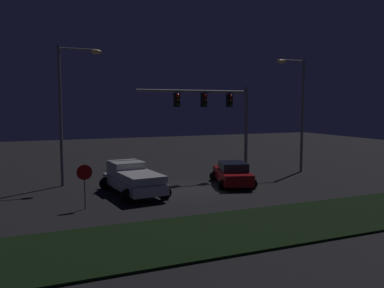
{
  "coord_description": "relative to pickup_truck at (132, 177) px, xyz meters",
  "views": [
    {
      "loc": [
        -9.57,
        -21.73,
        5.1
      ],
      "look_at": [
        -0.36,
        0.02,
        2.81
      ],
      "focal_mm": 36.81,
      "sensor_mm": 36.0,
      "label": 1
    }
  ],
  "objects": [
    {
      "name": "pickup_truck",
      "position": [
        0.0,
        0.0,
        0.0
      ],
      "size": [
        3.27,
        5.58,
        1.8
      ],
      "rotation": [
        0.0,
        0.0,
        1.68
      ],
      "color": "#B7B7BC",
      "rests_on": "ground_plane"
    },
    {
      "name": "stop_sign",
      "position": [
        -3.0,
        -2.35,
        0.56
      ],
      "size": [
        0.76,
        0.08,
        2.23
      ],
      "color": "slate",
      "rests_on": "ground_plane"
    },
    {
      "name": "street_lamp_right",
      "position": [
        13.58,
        2.56,
        4.38
      ],
      "size": [
        2.51,
        0.44,
        8.63
      ],
      "color": "slate",
      "rests_on": "ground_plane"
    },
    {
      "name": "ground_plane",
      "position": [
        4.01,
        -0.26,
        -1.0
      ],
      "size": [
        80.0,
        80.0,
        0.0
      ],
      "primitive_type": "plane",
      "color": "black"
    },
    {
      "name": "car_sedan",
      "position": [
        6.63,
        0.09,
        -0.26
      ],
      "size": [
        3.25,
        4.73,
        1.51
      ],
      "rotation": [
        0.0,
        0.0,
        1.28
      ],
      "color": "maroon",
      "rests_on": "ground_plane"
    },
    {
      "name": "traffic_signal_gantry",
      "position": [
        6.79,
        2.81,
        3.9
      ],
      "size": [
        8.32,
        0.56,
        6.5
      ],
      "color": "slate",
      "rests_on": "ground_plane"
    },
    {
      "name": "street_lamp_left",
      "position": [
        -3.0,
        4.02,
        4.51
      ],
      "size": [
        2.76,
        0.44,
        8.81
      ],
      "color": "slate",
      "rests_on": "ground_plane"
    },
    {
      "name": "grass_median",
      "position": [
        4.01,
        -8.24,
        -0.95
      ],
      "size": [
        25.52,
        4.96,
        0.1
      ],
      "primitive_type": "cube",
      "color": "black",
      "rests_on": "ground_plane"
    }
  ]
}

